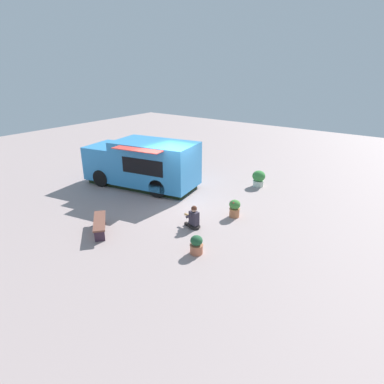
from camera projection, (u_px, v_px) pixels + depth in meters
The scene contains 7 objects.
ground_plane at pixel (174, 198), 14.82m from camera, with size 40.00×40.00×0.00m, color #A4908D.
food_truck at pixel (143, 165), 15.89m from camera, with size 5.79×3.24×2.25m.
person_customer at pixel (193, 219), 12.06m from camera, with size 0.80×0.55×0.86m.
planter_flowering_near at pixel (259, 178), 16.10m from camera, with size 0.63×0.63×0.79m.
planter_flowering_far at pixel (196, 245), 10.39m from camera, with size 0.43×0.43×0.62m.
planter_flowering_side at pixel (235, 208), 12.88m from camera, with size 0.44×0.44×0.70m.
plaza_bench at pixel (100, 223), 11.69m from camera, with size 1.51×1.37×0.47m.
Camera 1 is at (-8.76, 10.58, 5.62)m, focal length 30.98 mm.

